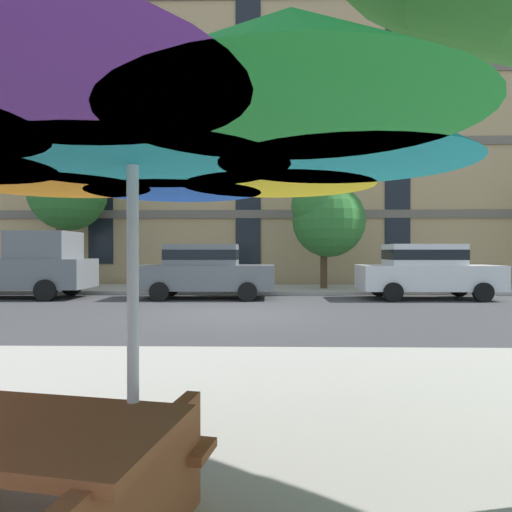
{
  "coord_description": "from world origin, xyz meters",
  "views": [
    {
      "loc": [
        0.78,
        -11.29,
        1.53
      ],
      "look_at": [
        0.47,
        3.2,
        1.4
      ],
      "focal_mm": 32.26,
      "sensor_mm": 36.0,
      "label": 1
    }
  ],
  "objects_px": {
    "sedan_gray": "(205,270)",
    "patio_umbrella": "(132,126)",
    "pickup_gray": "(19,267)",
    "sedan_white": "(426,270)",
    "street_tree_left": "(68,193)",
    "street_tree_middle": "(326,217)"
  },
  "relations": [
    {
      "from": "sedan_white",
      "to": "street_tree_middle",
      "type": "distance_m",
      "value": 4.38
    },
    {
      "from": "sedan_gray",
      "to": "street_tree_middle",
      "type": "relative_size",
      "value": 1.02
    },
    {
      "from": "pickup_gray",
      "to": "sedan_white",
      "type": "relative_size",
      "value": 1.16
    },
    {
      "from": "sedan_white",
      "to": "street_tree_middle",
      "type": "xyz_separation_m",
      "value": [
        -2.91,
        2.65,
        1.93
      ]
    },
    {
      "from": "sedan_gray",
      "to": "street_tree_middle",
      "type": "xyz_separation_m",
      "value": [
        4.28,
        2.65,
        1.93
      ]
    },
    {
      "from": "pickup_gray",
      "to": "patio_umbrella",
      "type": "height_order",
      "value": "patio_umbrella"
    },
    {
      "from": "patio_umbrella",
      "to": "street_tree_middle",
      "type": "bearing_deg",
      "value": 79.07
    },
    {
      "from": "pickup_gray",
      "to": "street_tree_left",
      "type": "bearing_deg",
      "value": 89.76
    },
    {
      "from": "sedan_gray",
      "to": "street_tree_left",
      "type": "bearing_deg",
      "value": 148.87
    },
    {
      "from": "sedan_gray",
      "to": "street_tree_left",
      "type": "distance_m",
      "value": 7.8
    },
    {
      "from": "pickup_gray",
      "to": "sedan_gray",
      "type": "relative_size",
      "value": 1.16
    },
    {
      "from": "street_tree_left",
      "to": "street_tree_middle",
      "type": "bearing_deg",
      "value": -5.86
    },
    {
      "from": "pickup_gray",
      "to": "patio_umbrella",
      "type": "distance_m",
      "value": 14.79
    },
    {
      "from": "pickup_gray",
      "to": "sedan_gray",
      "type": "height_order",
      "value": "pickup_gray"
    },
    {
      "from": "street_tree_middle",
      "to": "sedan_gray",
      "type": "bearing_deg",
      "value": -148.24
    },
    {
      "from": "sedan_white",
      "to": "patio_umbrella",
      "type": "height_order",
      "value": "patio_umbrella"
    },
    {
      "from": "street_tree_left",
      "to": "street_tree_middle",
      "type": "height_order",
      "value": "street_tree_left"
    },
    {
      "from": "street_tree_middle",
      "to": "sedan_white",
      "type": "bearing_deg",
      "value": -42.34
    },
    {
      "from": "sedan_white",
      "to": "street_tree_left",
      "type": "xyz_separation_m",
      "value": [
        -13.34,
        3.72,
        3.02
      ]
    },
    {
      "from": "pickup_gray",
      "to": "sedan_white",
      "type": "bearing_deg",
      "value": -0.0
    },
    {
      "from": "sedan_gray",
      "to": "patio_umbrella",
      "type": "height_order",
      "value": "patio_umbrella"
    },
    {
      "from": "sedan_gray",
      "to": "patio_umbrella",
      "type": "relative_size",
      "value": 1.29
    }
  ]
}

